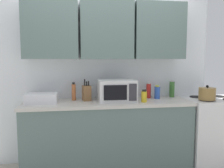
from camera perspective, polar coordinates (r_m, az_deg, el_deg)
name	(u,v)px	position (r m, az deg, el deg)	size (l,w,h in m)	color
wall_back_with_cabinets	(105,50)	(3.25, -1.60, 8.27)	(3.05, 0.38, 2.60)	white
counter_run	(108,134)	(3.18, -0.99, -12.18)	(2.18, 0.63, 0.90)	slate
stove_range	(211,130)	(3.66, 23.00, -10.21)	(0.76, 0.64, 0.91)	silver
kettle	(207,94)	(3.34, 22.17, -2.20)	(0.22, 0.22, 0.20)	olive
microwave	(117,91)	(3.05, 1.15, -1.61)	(0.48, 0.37, 0.28)	silver
dish_rack	(42,98)	(3.06, -16.72, -3.36)	(0.38, 0.30, 0.12)	silver
knife_block	(87,93)	(3.11, -6.21, -2.16)	(0.12, 0.14, 0.29)	brown
bottle_red_sauce	(149,91)	(3.34, 8.92, -1.60)	(0.06, 0.06, 0.22)	red
bottle_yellow_mustard	(144,96)	(3.02, 7.82, -2.97)	(0.07, 0.07, 0.16)	gold
bottle_spice_jar	(74,92)	(3.17, -9.31, -1.88)	(0.06, 0.06, 0.24)	#BC6638
bottle_blue_cleaner	(157,92)	(3.31, 10.96, -2.02)	(0.08, 0.08, 0.19)	#2D56B7
bottle_green_oil	(172,89)	(3.49, 14.41, -1.23)	(0.07, 0.07, 0.24)	#386B2D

